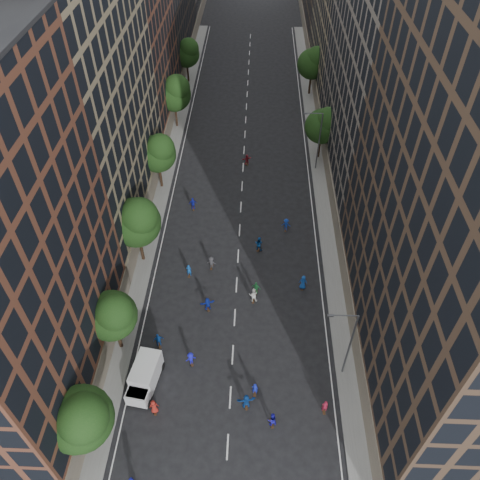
{
  "coord_description": "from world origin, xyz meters",
  "views": [
    {
      "loc": [
        1.67,
        -11.48,
        40.57
      ],
      "look_at": [
        0.19,
        27.69,
        2.0
      ],
      "focal_mm": 35.0,
      "sensor_mm": 36.0,
      "label": 1
    }
  ],
  "objects_px": {
    "streetlamp_near": "(348,342)",
    "skater_1": "(255,389)",
    "skater_2": "(272,420)",
    "streetlamp_far": "(318,138)",
    "cargo_van": "(145,377)"
  },
  "relations": [
    {
      "from": "streetlamp_near",
      "to": "skater_1",
      "type": "distance_m",
      "value": 9.56
    },
    {
      "from": "streetlamp_near",
      "to": "skater_2",
      "type": "bearing_deg",
      "value": -140.86
    },
    {
      "from": "streetlamp_far",
      "to": "streetlamp_near",
      "type": "bearing_deg",
      "value": -90.0
    },
    {
      "from": "skater_1",
      "to": "cargo_van",
      "type": "bearing_deg",
      "value": -0.72
    },
    {
      "from": "streetlamp_near",
      "to": "skater_1",
      "type": "bearing_deg",
      "value": -162.95
    },
    {
      "from": "streetlamp_far",
      "to": "skater_2",
      "type": "distance_m",
      "value": 39.17
    },
    {
      "from": "cargo_van",
      "to": "skater_1",
      "type": "height_order",
      "value": "cargo_van"
    },
    {
      "from": "streetlamp_far",
      "to": "skater_1",
      "type": "height_order",
      "value": "streetlamp_far"
    },
    {
      "from": "cargo_van",
      "to": "streetlamp_far",
      "type": "bearing_deg",
      "value": 71.6
    },
    {
      "from": "streetlamp_near",
      "to": "streetlamp_far",
      "type": "distance_m",
      "value": 33.0
    },
    {
      "from": "streetlamp_near",
      "to": "streetlamp_far",
      "type": "bearing_deg",
      "value": 90.0
    },
    {
      "from": "streetlamp_far",
      "to": "cargo_van",
      "type": "height_order",
      "value": "streetlamp_far"
    },
    {
      "from": "skater_1",
      "to": "skater_2",
      "type": "xyz_separation_m",
      "value": [
        1.53,
        -2.88,
        0.08
      ]
    },
    {
      "from": "streetlamp_near",
      "to": "cargo_van",
      "type": "bearing_deg",
      "value": -173.92
    },
    {
      "from": "cargo_van",
      "to": "skater_1",
      "type": "distance_m",
      "value": 10.24
    }
  ]
}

